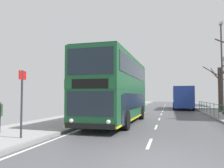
% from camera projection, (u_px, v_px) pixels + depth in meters
% --- Properties ---
extents(ground, '(15.80, 140.00, 0.20)m').
position_uv_depth(ground, '(116.00, 160.00, 6.36)').
color(ground, '#4D4D52').
extents(double_decker_bus_main, '(2.94, 10.26, 4.35)m').
position_uv_depth(double_decker_bus_main, '(117.00, 89.00, 15.27)').
color(double_decker_bus_main, '#19512D').
rests_on(double_decker_bus_main, ground).
extents(background_bus_far_lane, '(2.90, 9.73, 3.09)m').
position_uv_depth(background_bus_far_lane, '(183.00, 97.00, 32.30)').
color(background_bus_far_lane, navy).
rests_on(background_bus_far_lane, ground).
extents(pedestrian_railing_far_kerb, '(0.05, 25.94, 1.08)m').
position_uv_depth(pedestrian_railing_far_kerb, '(224.00, 110.00, 15.57)').
color(pedestrian_railing_far_kerb, '#236B4C').
rests_on(pedestrian_railing_far_kerb, ground).
extents(bus_stop_sign_near, '(0.08, 0.44, 2.73)m').
position_uv_depth(bus_stop_sign_near, '(22.00, 96.00, 9.19)').
color(bus_stop_sign_near, '#2D2D33').
rests_on(bus_stop_sign_near, ground).
extents(street_lamp_far_side, '(0.28, 0.60, 8.64)m').
position_uv_depth(street_lamp_far_side, '(222.00, 61.00, 21.22)').
color(street_lamp_far_side, '#38383D').
rests_on(street_lamp_far_side, ground).
extents(bare_tree_far_01, '(2.70, 3.30, 5.23)m').
position_uv_depth(bare_tree_far_01, '(220.00, 88.00, 24.30)').
color(bare_tree_far_01, '#423328').
rests_on(bare_tree_far_01, ground).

